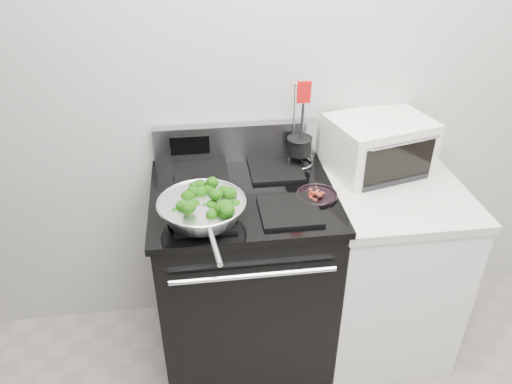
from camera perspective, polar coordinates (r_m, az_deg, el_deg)
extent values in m
cube|color=beige|center=(2.31, 5.03, 13.43)|extent=(4.00, 0.02, 2.70)
cube|color=black|center=(2.43, -1.34, -9.92)|extent=(0.76, 0.66, 0.92)
cube|color=black|center=(2.14, -1.50, -0.41)|extent=(0.79, 0.69, 0.03)
cube|color=#99999E|center=(2.35, -2.35, 5.71)|extent=(0.76, 0.05, 0.18)
cube|color=black|center=(1.98, -5.88, -2.84)|extent=(0.24, 0.24, 0.01)
cube|color=black|center=(2.01, 3.85, -2.12)|extent=(0.24, 0.24, 0.01)
cube|color=black|center=(2.27, -6.26, 2.05)|extent=(0.24, 0.24, 0.01)
cube|color=black|center=(2.29, 2.26, 2.61)|extent=(0.24, 0.24, 0.01)
cube|color=white|center=(2.58, 14.12, -8.63)|extent=(0.60, 0.66, 0.88)
cube|color=beige|center=(2.32, 15.59, 0.06)|extent=(0.62, 0.68, 0.04)
torus|color=silver|center=(1.93, -6.25, -1.13)|extent=(0.35, 0.35, 0.01)
cylinder|color=silver|center=(1.71, -4.78, -6.12)|extent=(0.05, 0.21, 0.02)
cylinder|color=black|center=(2.12, 6.97, -0.41)|extent=(0.17, 0.17, 0.01)
cylinder|color=black|center=(2.31, 4.98, 5.25)|extent=(0.11, 0.11, 0.08)
cylinder|color=black|center=(2.27, 5.09, 7.35)|extent=(0.01, 0.01, 0.24)
cube|color=red|center=(2.21, 5.31, 11.41)|extent=(0.06, 0.01, 0.10)
cube|color=white|center=(2.38, 13.77, 5.29)|extent=(0.51, 0.43, 0.25)
cube|color=black|center=(2.25, 15.13, 3.13)|extent=(0.34, 0.10, 0.18)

